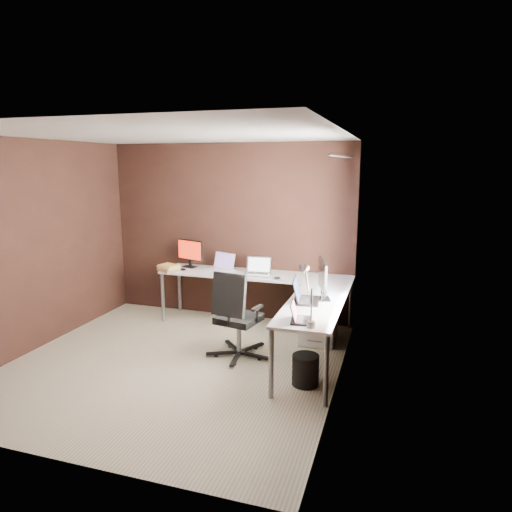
{
  "coord_description": "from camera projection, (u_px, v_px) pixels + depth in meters",
  "views": [
    {
      "loc": [
        2.3,
        -4.29,
        2.2
      ],
      "look_at": [
        0.66,
        0.95,
        1.09
      ],
      "focal_mm": 32.0,
      "sensor_mm": 36.0,
      "label": 1
    }
  ],
  "objects": [
    {
      "name": "monitor_right",
      "position": [
        323.0,
        277.0,
        5.01
      ],
      "size": [
        0.2,
        0.52,
        0.44
      ],
      "rotation": [
        0.0,
        0.0,
        1.86
      ],
      "color": "black",
      "rests_on": "desk"
    },
    {
      "name": "monitor_left",
      "position": [
        190.0,
        252.0,
        6.6
      ],
      "size": [
        0.44,
        0.19,
        0.4
      ],
      "rotation": [
        0.0,
        0.0,
        -0.3
      ],
      "color": "black",
      "rests_on": "desk"
    },
    {
      "name": "laptop_black_small",
      "position": [
        299.0,
        317.0,
        4.35
      ],
      "size": [
        0.23,
        0.3,
        0.18
      ],
      "rotation": [
        0.0,
        0.0,
        1.71
      ],
      "color": "black",
      "rests_on": "desk"
    },
    {
      "name": "laptop_silver",
      "position": [
        258.0,
        271.0,
        6.2
      ],
      "size": [
        0.36,
        0.27,
        0.23
      ],
      "rotation": [
        0.0,
        0.0,
        0.07
      ],
      "color": "silver",
      "rests_on": "desk"
    },
    {
      "name": "mouse_corner",
      "position": [
        277.0,
        278.0,
        5.95
      ],
      "size": [
        0.09,
        0.07,
        0.03
      ],
      "primitive_type": "ellipsoid",
      "rotation": [
        0.0,
        0.0,
        -0.22
      ],
      "color": "black",
      "rests_on": "desk"
    },
    {
      "name": "mouse_left",
      "position": [
        183.0,
        269.0,
        6.42
      ],
      "size": [
        0.11,
        0.09,
        0.04
      ],
      "primitive_type": "ellipsoid",
      "rotation": [
        0.0,
        0.0,
        -0.42
      ],
      "color": "black",
      "rests_on": "desk"
    },
    {
      "name": "room",
      "position": [
        202.0,
        253.0,
        4.83
      ],
      "size": [
        3.6,
        3.6,
        2.5
      ],
      "color": "beige",
      "rests_on": "ground"
    },
    {
      "name": "drawer_pedestal",
      "position": [
        319.0,
        318.0,
        5.72
      ],
      "size": [
        0.42,
        0.5,
        0.6
      ],
      "primitive_type": "cube",
      "color": "white",
      "rests_on": "ground"
    },
    {
      "name": "office_chair",
      "position": [
        237.0,
        332.0,
        5.26
      ],
      "size": [
        0.58,
        0.59,
        1.03
      ],
      "rotation": [
        0.0,
        0.0,
        -0.19
      ],
      "color": "black",
      "rests_on": "ground"
    },
    {
      "name": "wastebasket",
      "position": [
        305.0,
        370.0,
        4.61
      ],
      "size": [
        0.35,
        0.35,
        0.31
      ],
      "primitive_type": "cylinder",
      "rotation": [
        0.0,
        0.0,
        -0.38
      ],
      "color": "black",
      "rests_on": "ground"
    },
    {
      "name": "desk",
      "position": [
        272.0,
        288.0,
        5.72
      ],
      "size": [
        2.65,
        2.25,
        0.73
      ],
      "color": "white",
      "rests_on": "ground"
    },
    {
      "name": "desk_lamp",
      "position": [
        306.0,
        287.0,
        4.19
      ],
      "size": [
        0.19,
        0.22,
        0.57
      ],
      "rotation": [
        0.0,
        0.0,
        0.23
      ],
      "color": "slate",
      "rests_on": "desk"
    },
    {
      "name": "laptop_black_big",
      "position": [
        303.0,
        296.0,
        4.98
      ],
      "size": [
        0.32,
        0.42,
        0.26
      ],
      "rotation": [
        0.0,
        0.0,
        1.69
      ],
      "color": "black",
      "rests_on": "desk"
    },
    {
      "name": "book_stack",
      "position": [
        169.0,
        268.0,
        6.4
      ],
      "size": [
        0.36,
        0.34,
        0.09
      ],
      "rotation": [
        0.0,
        0.0,
        -0.43
      ],
      "color": "#A76F5A",
      "rests_on": "desk"
    },
    {
      "name": "laptop_white",
      "position": [
        222.0,
        267.0,
        6.44
      ],
      "size": [
        0.42,
        0.36,
        0.24
      ],
      "rotation": [
        0.0,
        0.0,
        -0.33
      ],
      "color": "white",
      "rests_on": "desk"
    }
  ]
}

